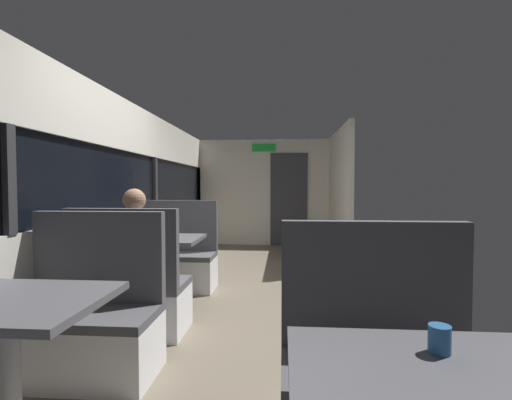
% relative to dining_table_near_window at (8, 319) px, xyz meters
% --- Properties ---
extents(ground_plane, '(3.30, 9.20, 0.02)m').
position_rel_dining_table_near_window_xyz_m(ground_plane, '(0.89, 2.09, -0.65)').
color(ground_plane, '#665B4C').
extents(carriage_window_panel_left, '(0.09, 8.48, 2.30)m').
position_rel_dining_table_near_window_xyz_m(carriage_window_panel_left, '(-0.56, 2.09, 0.47)').
color(carriage_window_panel_left, beige).
rests_on(carriage_window_panel_left, ground_plane).
extents(carriage_end_bulkhead, '(2.90, 0.11, 2.30)m').
position_rel_dining_table_near_window_xyz_m(carriage_end_bulkhead, '(0.95, 6.28, 0.50)').
color(carriage_end_bulkhead, beige).
rests_on(carriage_end_bulkhead, ground_plane).
extents(carriage_aisle_panel_right, '(0.08, 2.40, 2.30)m').
position_rel_dining_table_near_window_xyz_m(carriage_aisle_panel_right, '(2.34, 5.09, 0.51)').
color(carriage_aisle_panel_right, beige).
rests_on(carriage_aisle_panel_right, ground_plane).
extents(dining_table_near_window, '(0.90, 0.70, 0.74)m').
position_rel_dining_table_near_window_xyz_m(dining_table_near_window, '(0.00, 0.00, 0.00)').
color(dining_table_near_window, '#9E9EA3').
rests_on(dining_table_near_window, ground_plane).
extents(bench_near_window_facing_entry, '(0.95, 0.50, 1.10)m').
position_rel_dining_table_near_window_xyz_m(bench_near_window_facing_entry, '(0.00, 0.70, -0.31)').
color(bench_near_window_facing_entry, silver).
rests_on(bench_near_window_facing_entry, ground_plane).
extents(dining_table_mid_window, '(0.90, 0.70, 0.74)m').
position_rel_dining_table_near_window_xyz_m(dining_table_mid_window, '(0.00, 2.09, 0.00)').
color(dining_table_mid_window, '#9E9EA3').
rests_on(dining_table_mid_window, ground_plane).
extents(bench_mid_window_facing_end, '(0.95, 0.50, 1.10)m').
position_rel_dining_table_near_window_xyz_m(bench_mid_window_facing_end, '(0.00, 1.39, -0.31)').
color(bench_mid_window_facing_end, silver).
rests_on(bench_mid_window_facing_end, ground_plane).
extents(bench_mid_window_facing_entry, '(0.95, 0.50, 1.10)m').
position_rel_dining_table_near_window_xyz_m(bench_mid_window_facing_entry, '(0.00, 2.79, -0.31)').
color(bench_mid_window_facing_entry, silver).
rests_on(bench_mid_window_facing_entry, ground_plane).
extents(bench_front_aisle_facing_entry, '(0.95, 0.50, 1.10)m').
position_rel_dining_table_near_window_xyz_m(bench_front_aisle_facing_entry, '(1.79, 0.10, -0.31)').
color(bench_front_aisle_facing_entry, silver).
rests_on(bench_front_aisle_facing_entry, ground_plane).
extents(seated_passenger, '(0.47, 0.55, 1.26)m').
position_rel_dining_table_near_window_xyz_m(seated_passenger, '(0.00, 1.46, -0.10)').
color(seated_passenger, '#26262D').
rests_on(seated_passenger, ground_plane).
extents(coffee_cup_primary, '(0.07, 0.07, 0.09)m').
position_rel_dining_table_near_window_xyz_m(coffee_cup_primary, '(1.83, -0.44, 0.15)').
color(coffee_cup_primary, '#26598C').
rests_on(coffee_cup_primary, dining_table_front_aisle).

